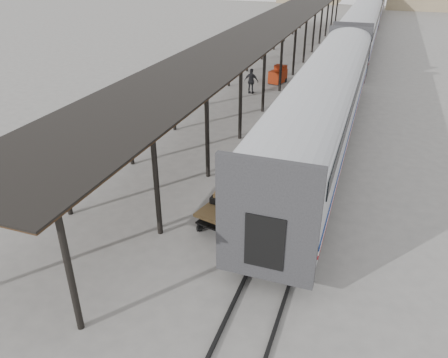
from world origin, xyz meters
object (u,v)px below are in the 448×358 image
at_px(baggage_cart, 225,209).
at_px(luggage_tug, 278,75).
at_px(pedestrian, 251,81).
at_px(porter, 225,195).

height_order(baggage_cart, luggage_tug, luggage_tug).
distance_m(baggage_cart, pedestrian, 17.68).
xyz_separation_m(luggage_tug, porter, (2.98, -21.31, 1.06)).
bearing_deg(pedestrian, porter, 107.28).
bearing_deg(porter, baggage_cart, 25.17).
height_order(baggage_cart, pedestrian, pedestrian).
height_order(luggage_tug, porter, porter).
bearing_deg(luggage_tug, baggage_cart, -67.70).
relative_size(porter, pedestrian, 0.90).
bearing_deg(porter, pedestrian, 17.41).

